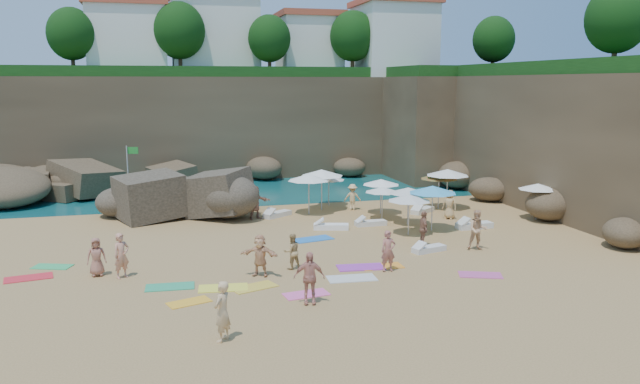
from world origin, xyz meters
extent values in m
plane|color=tan|center=(0.00, 0.00, 0.00)|extent=(120.00, 120.00, 0.00)
plane|color=#0C4751|center=(0.00, 30.00, 0.00)|extent=(120.00, 120.00, 0.00)
cube|color=brown|center=(2.00, 25.00, 4.00)|extent=(44.00, 8.00, 8.00)
cube|color=brown|center=(19.00, 8.00, 4.00)|extent=(8.00, 30.00, 8.00)
cube|color=brown|center=(17.00, 20.00, 4.00)|extent=(10.00, 12.00, 8.00)
cube|color=white|center=(-8.00, 26.00, 10.75)|extent=(6.00, 5.00, 5.50)
cube|color=#B2472D|center=(-8.00, 26.00, 13.75)|extent=(6.48, 5.40, 0.50)
cube|color=white|center=(-1.00, 27.00, 11.25)|extent=(7.00, 6.00, 6.50)
cube|color=white|center=(7.00, 26.00, 10.50)|extent=(5.00, 5.00, 5.00)
cube|color=#B2472D|center=(7.00, 26.00, 13.25)|extent=(5.40, 5.40, 0.50)
cube|color=white|center=(14.00, 24.00, 11.00)|extent=(6.00, 6.00, 6.00)
cube|color=#B2472D|center=(14.00, 24.00, 14.25)|extent=(6.48, 6.48, 0.50)
sphere|color=#11380F|center=(-12.00, 24.00, 11.20)|extent=(3.60, 3.60, 3.60)
sphere|color=#11380F|center=(-4.00, 24.00, 11.60)|extent=(4.05, 4.05, 4.05)
sphere|color=#11380F|center=(3.00, 23.00, 11.04)|extent=(3.42, 3.42, 3.42)
sphere|color=#11380F|center=(10.00, 23.00, 11.36)|extent=(3.78, 3.78, 3.78)
sphere|color=#11380F|center=(19.00, 16.00, 10.80)|extent=(3.15, 3.15, 3.15)
sphere|color=#11380F|center=(20.00, 4.00, 11.20)|extent=(3.60, 3.60, 3.60)
cylinder|color=white|center=(-18.00, 30.00, 3.00)|extent=(0.10, 0.10, 6.00)
cylinder|color=white|center=(-16.50, 30.00, 3.00)|extent=(0.10, 0.10, 6.00)
cylinder|color=white|center=(-15.00, 30.00, 3.00)|extent=(0.10, 0.10, 6.00)
cylinder|color=silver|center=(-7.89, 12.45, 1.86)|extent=(0.07, 0.07, 3.73)
cube|color=#22892B|center=(-7.52, 12.45, 3.43)|extent=(0.64, 0.20, 0.42)
cylinder|color=silver|center=(3.38, 7.91, 1.16)|extent=(0.07, 0.07, 2.32)
cone|color=white|center=(3.38, 7.91, 2.27)|extent=(2.60, 2.60, 0.40)
cylinder|color=silver|center=(2.37, 7.00, 1.11)|extent=(0.06, 0.06, 2.22)
cone|color=white|center=(2.37, 7.00, 2.16)|extent=(2.49, 2.49, 0.38)
cylinder|color=silver|center=(4.18, 9.21, 0.90)|extent=(0.05, 0.05, 1.80)
cone|color=silver|center=(4.18, 9.21, 1.75)|extent=(2.02, 2.02, 0.31)
cylinder|color=silver|center=(6.43, 5.99, 0.97)|extent=(0.06, 0.06, 1.93)
cone|color=white|center=(6.43, 5.99, 1.88)|extent=(2.17, 2.17, 0.33)
cylinder|color=silver|center=(5.98, 4.50, 0.88)|extent=(0.05, 0.05, 1.75)
cone|color=white|center=(5.98, 4.50, 1.71)|extent=(1.96, 1.96, 0.30)
cylinder|color=silver|center=(10.37, 6.57, 1.02)|extent=(0.06, 0.06, 2.04)
cone|color=red|center=(10.37, 6.57, 1.99)|extent=(2.29, 2.29, 0.35)
cylinder|color=silver|center=(10.79, 6.30, 1.15)|extent=(0.07, 0.07, 2.30)
cone|color=white|center=(10.79, 6.30, 2.25)|extent=(2.58, 2.58, 0.39)
cylinder|color=silver|center=(6.04, 0.85, 0.97)|extent=(0.06, 0.06, 1.94)
cone|color=silver|center=(6.04, 0.85, 1.89)|extent=(2.18, 2.18, 0.33)
cylinder|color=silver|center=(6.88, 2.97, 0.96)|extent=(0.06, 0.06, 1.92)
cone|color=silver|center=(6.88, 2.97, 1.87)|extent=(2.15, 2.15, 0.33)
cylinder|color=silver|center=(7.56, 1.39, 1.11)|extent=(0.06, 0.06, 2.22)
cone|color=#40A8DB|center=(7.56, 1.39, 2.16)|extent=(2.49, 2.49, 0.38)
cylinder|color=silver|center=(14.34, 2.33, 0.96)|extent=(0.06, 0.06, 1.92)
cone|color=white|center=(14.34, 2.33, 1.88)|extent=(2.16, 2.16, 0.33)
cube|color=silver|center=(0.44, 6.71, 0.14)|extent=(1.81, 1.51, 0.28)
cube|color=silver|center=(4.88, 3.25, 0.13)|extent=(1.70, 0.61, 0.26)
cube|color=silver|center=(8.93, 5.64, 0.14)|extent=(1.77, 1.48, 0.27)
cube|color=white|center=(2.58, 2.94, 0.14)|extent=(1.91, 1.08, 0.28)
cube|color=silver|center=(9.94, 1.25, 0.15)|extent=(1.99, 0.78, 0.30)
cube|color=silver|center=(5.71, -2.38, 0.13)|extent=(1.71, 0.97, 0.25)
cube|color=pink|center=(-1.02, -6.63, 0.01)|extent=(1.72, 1.03, 0.03)
cube|color=yellow|center=(-5.17, -6.40, 0.01)|extent=(1.63, 1.17, 0.03)
cube|color=#2EA16B|center=(-5.78, -4.53, 0.02)|extent=(1.85, 1.00, 0.03)
cube|color=#F8F141|center=(-3.86, -5.17, 0.02)|extent=(1.91, 1.10, 0.03)
cube|color=silver|center=(1.13, -5.28, 0.02)|extent=(1.97, 1.08, 0.03)
cube|color=purple|center=(1.93, -3.95, 0.02)|extent=(2.02, 1.16, 0.03)
cube|color=red|center=(-11.14, -2.02, 0.02)|extent=(1.90, 1.19, 0.03)
cube|color=blue|center=(1.15, 1.13, 0.02)|extent=(2.09, 1.38, 0.03)
cube|color=#CC4F95|center=(6.23, -6.14, 0.01)|extent=(1.87, 1.39, 0.03)
cube|color=orange|center=(2.83, -4.04, 0.02)|extent=(1.77, 0.90, 0.03)
cube|color=#33B565|center=(-10.47, -0.63, 0.01)|extent=(1.74, 1.26, 0.03)
cube|color=gold|center=(-2.73, -5.36, 0.01)|extent=(1.89, 1.38, 0.03)
imported|color=tan|center=(-7.56, -2.88, 0.90)|extent=(0.78, 0.72, 1.80)
imported|color=tan|center=(-0.85, -3.40, 0.74)|extent=(0.82, 0.70, 1.49)
imported|color=#E5BF82|center=(5.18, 7.47, 0.79)|extent=(1.10, 0.71, 1.57)
imported|color=#99654C|center=(5.84, -1.45, 0.84)|extent=(0.54, 1.04, 1.69)
imported|color=tan|center=(9.72, 3.74, 0.82)|extent=(0.88, 0.88, 1.64)
imported|color=#B6765B|center=(-0.87, 6.45, 0.95)|extent=(1.83, 1.08, 1.90)
imported|color=#DEB37E|center=(-4.36, -9.99, 0.92)|extent=(0.76, 0.80, 1.84)
imported|color=tan|center=(-1.14, -7.58, 0.22)|extent=(1.39, 1.99, 0.45)
imported|color=#A66753|center=(-8.54, -2.39, 0.20)|extent=(0.92, 1.59, 0.40)
imported|color=#E3A577|center=(-2.28, -4.05, 0.22)|extent=(2.13, 2.18, 0.44)
imported|color=#A76153|center=(2.84, -4.73, 0.20)|extent=(0.67, 1.68, 0.40)
imported|color=tan|center=(7.97, -2.66, 0.35)|extent=(1.40, 2.01, 0.69)
camera|label=1|loc=(-5.96, -27.63, 7.58)|focal=35.00mm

